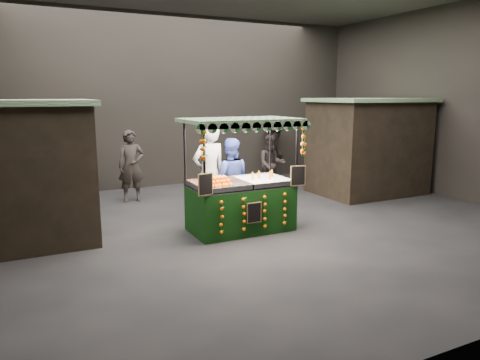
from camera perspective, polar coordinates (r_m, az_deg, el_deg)
name	(u,v)px	position (r m, az deg, el deg)	size (l,w,h in m)	color
ground	(251,226)	(9.33, 1.45, -5.92)	(12.00, 12.00, 0.00)	black
market_hall	(252,58)	(8.96, 1.56, 15.27)	(12.10, 10.10, 5.05)	black
neighbour_stall_left	(8,173)	(9.01, -27.46, 0.80)	(3.00, 2.20, 2.60)	black
neighbour_stall_right	(368,146)	(12.79, 15.98, 4.21)	(3.00, 2.20, 2.60)	black
juice_stall	(242,197)	(8.88, 0.22, -2.14)	(2.31, 1.36, 2.24)	black
vendor_grey	(209,174)	(9.38, -3.93, 0.80)	(0.84, 0.62, 2.12)	slate
vendor_blue	(230,179)	(9.69, -1.30, 0.13)	(1.06, 0.96, 1.78)	navy
shopper_0	(131,166)	(11.67, -13.69, 1.75)	(0.71, 0.51, 1.82)	#2B2623
shopper_1	(271,164)	(12.34, 4.03, 2.03)	(0.94, 0.83, 1.62)	#282221
shopper_2	(69,164)	(12.33, -20.93, 1.98)	(1.17, 1.02, 1.89)	#292321
shopper_3	(274,150)	(14.65, 4.41, 3.81)	(1.35, 1.25, 1.83)	black
shopper_4	(11,179)	(10.97, -27.14, 0.10)	(0.94, 0.69, 1.75)	#2E2925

